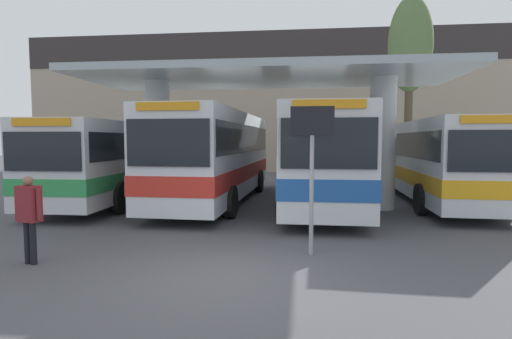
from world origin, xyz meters
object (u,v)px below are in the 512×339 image
at_px(transit_bus_center_bay, 218,153).
at_px(poplar_tree_behind_left, 410,48).
at_px(transit_bus_right_bay, 320,154).
at_px(pedestrian_waiting, 29,210).
at_px(transit_bus_far_right_bay, 432,157).
at_px(info_sign_platform, 312,150).
at_px(transit_bus_left_bay, 128,157).

xyz_separation_m(transit_bus_center_bay, poplar_tree_behind_left, (8.20, 4.05, 4.73)).
relative_size(transit_bus_right_bay, pedestrian_waiting, 6.48).
bearing_deg(transit_bus_far_right_bay, info_sign_platform, 61.41).
relative_size(transit_bus_center_bay, poplar_tree_behind_left, 1.20).
bearing_deg(transit_bus_right_bay, transit_bus_center_bay, -0.27).
distance_m(transit_bus_far_right_bay, poplar_tree_behind_left, 5.59).
relative_size(transit_bus_left_bay, info_sign_platform, 3.61).
relative_size(transit_bus_left_bay, transit_bus_right_bay, 1.00).
distance_m(transit_bus_left_bay, info_sign_platform, 10.46).
xyz_separation_m(transit_bus_right_bay, info_sign_platform, (-0.47, -6.96, 0.31)).
height_order(transit_bus_right_bay, transit_bus_far_right_bay, transit_bus_right_bay).
bearing_deg(transit_bus_far_right_bay, pedestrian_waiting, 45.00).
distance_m(transit_bus_left_bay, poplar_tree_behind_left, 13.55).
xyz_separation_m(transit_bus_left_bay, transit_bus_center_bay, (3.88, -0.40, 0.19)).
distance_m(transit_bus_center_bay, pedestrian_waiting, 8.56).
height_order(transit_bus_left_bay, transit_bus_center_bay, transit_bus_center_bay).
height_order(transit_bus_left_bay, poplar_tree_behind_left, poplar_tree_behind_left).
xyz_separation_m(transit_bus_right_bay, transit_bus_far_right_bay, (4.55, 1.44, -0.16)).
height_order(transit_bus_left_bay, transit_bus_right_bay, transit_bus_right_bay).
relative_size(transit_bus_far_right_bay, info_sign_platform, 3.73).
height_order(transit_bus_center_bay, transit_bus_right_bay, transit_bus_center_bay).
relative_size(transit_bus_left_bay, transit_bus_center_bay, 1.04).
bearing_deg(pedestrian_waiting, poplar_tree_behind_left, 66.64).
bearing_deg(pedestrian_waiting, transit_bus_right_bay, 70.43).
height_order(transit_bus_left_bay, pedestrian_waiting, transit_bus_left_bay).
height_order(transit_bus_center_bay, transit_bus_far_right_bay, transit_bus_center_bay).
distance_m(transit_bus_center_bay, poplar_tree_behind_left, 10.30).
bearing_deg(transit_bus_left_bay, info_sign_platform, 134.01).
distance_m(transit_bus_left_bay, transit_bus_center_bay, 3.91).
bearing_deg(pedestrian_waiting, info_sign_platform, 29.31).
bearing_deg(pedestrian_waiting, transit_bus_center_bay, 92.73).
relative_size(transit_bus_center_bay, pedestrian_waiting, 6.23).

